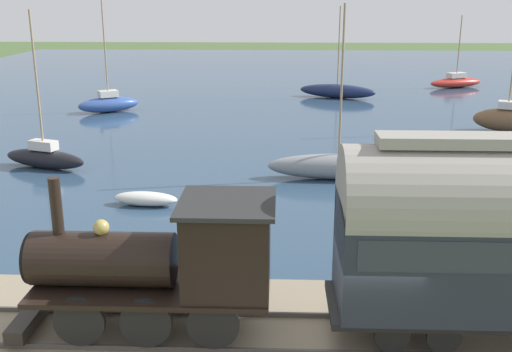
% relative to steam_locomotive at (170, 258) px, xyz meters
% --- Properties ---
extents(harbor_water, '(80.00, 80.00, 0.01)m').
position_rel_steam_locomotive_xyz_m(harbor_water, '(43.13, -4.16, -2.30)').
color(harbor_water, '#2D4760').
rests_on(harbor_water, ground).
extents(rail_embankment, '(5.65, 56.00, 0.53)m').
position_rel_steam_locomotive_xyz_m(rail_embankment, '(0.00, -4.16, -2.10)').
color(rail_embankment, gray).
rests_on(rail_embankment, ground).
extents(steam_locomotive, '(2.19, 5.94, 3.62)m').
position_rel_steam_locomotive_xyz_m(steam_locomotive, '(0.00, 0.00, 0.00)').
color(steam_locomotive, black).
rests_on(steam_locomotive, rail_embankment).
extents(sailboat_navy, '(3.41, 6.40, 7.28)m').
position_rel_steam_locomotive_xyz_m(sailboat_navy, '(36.81, -7.14, -1.72)').
color(sailboat_navy, '#192347').
rests_on(sailboat_navy, harbor_water).
extents(sailboat_black, '(2.39, 4.55, 7.40)m').
position_rel_steam_locomotive_xyz_m(sailboat_black, '(15.15, 8.85, -1.74)').
color(sailboat_black, black).
rests_on(sailboat_black, harbor_water).
extents(sailboat_gray, '(1.31, 6.40, 7.68)m').
position_rel_steam_locomotive_xyz_m(sailboat_gray, '(13.87, -5.11, -1.70)').
color(sailboat_gray, gray).
rests_on(sailboat_gray, harbor_water).
extents(sailboat_blue, '(3.54, 4.48, 8.33)m').
position_rel_steam_locomotive_xyz_m(sailboat_blue, '(29.82, 9.80, -1.66)').
color(sailboat_blue, '#335199').
rests_on(sailboat_blue, harbor_water).
extents(sailboat_brown, '(2.60, 4.15, 9.40)m').
position_rel_steam_locomotive_xyz_m(sailboat_brown, '(24.32, -16.33, -1.49)').
color(sailboat_brown, brown).
rests_on(sailboat_brown, harbor_water).
extents(sailboat_red, '(3.36, 5.52, 6.39)m').
position_rel_steam_locomotive_xyz_m(sailboat_red, '(43.18, -18.51, -1.78)').
color(sailboat_red, '#B72D23').
rests_on(sailboat_red, harbor_water).
extents(rowboat_mid_harbor, '(1.13, 2.65, 0.55)m').
position_rel_steam_locomotive_xyz_m(rowboat_mid_harbor, '(9.94, 2.82, -2.03)').
color(rowboat_mid_harbor, silver).
rests_on(rowboat_mid_harbor, harbor_water).
extents(rowboat_far_out, '(2.18, 2.13, 0.49)m').
position_rel_steam_locomotive_xyz_m(rowboat_far_out, '(9.29, -7.78, -2.06)').
color(rowboat_far_out, beige).
rests_on(rowboat_far_out, harbor_water).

